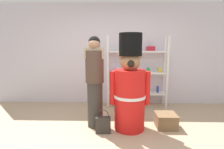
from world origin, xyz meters
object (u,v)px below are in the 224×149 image
at_px(display_crate, 166,120).
at_px(merchandise_shelf, 137,71).
at_px(teddy_bear_guard, 130,88).
at_px(person_shopper, 95,80).
at_px(shopping_bag, 103,124).

bearing_deg(display_crate, merchandise_shelf, 107.70).
height_order(merchandise_shelf, teddy_bear_guard, merchandise_shelf).
xyz_separation_m(person_shopper, display_crate, (1.32, -0.03, -0.75)).
height_order(teddy_bear_guard, shopping_bag, teddy_bear_guard).
bearing_deg(person_shopper, merchandise_shelf, 53.67).
height_order(person_shopper, shopping_bag, person_shopper).
bearing_deg(shopping_bag, teddy_bear_guard, 20.83).
xyz_separation_m(teddy_bear_guard, shopping_bag, (-0.47, -0.18, -0.61)).
xyz_separation_m(teddy_bear_guard, display_crate, (0.69, 0.06, -0.63)).
xyz_separation_m(teddy_bear_guard, person_shopper, (-0.64, 0.09, 0.12)).
bearing_deg(merchandise_shelf, display_crate, -72.30).
xyz_separation_m(person_shopper, shopping_bag, (0.17, -0.27, -0.73)).
bearing_deg(person_shopper, display_crate, -1.21).
relative_size(person_shopper, display_crate, 4.45).
relative_size(teddy_bear_guard, person_shopper, 1.03).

